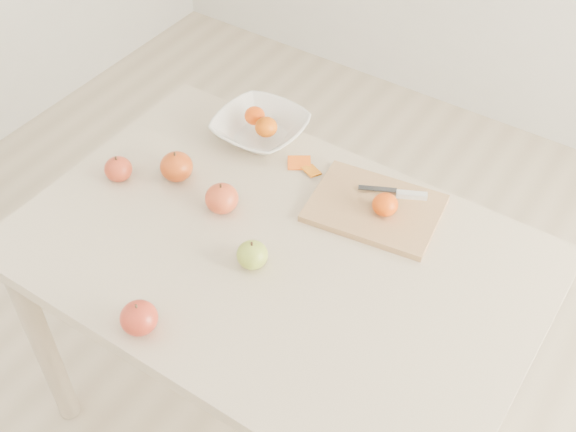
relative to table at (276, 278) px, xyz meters
The scene contains 15 objects.
ground 0.65m from the table, ahead, with size 3.50×3.50×0.00m, color #C6B293.
table is the anchor object (origin of this frame).
cutting_board 0.29m from the table, 62.20° to the left, with size 0.31×0.23×0.02m, color tan.
board_tangerine 0.31m from the table, 55.76° to the left, with size 0.06×0.06×0.05m, color #D84E07.
fruit_bowl 0.44m from the table, 130.08° to the left, with size 0.24×0.24×0.06m, color white.
bowl_tangerine_near 0.47m from the table, 131.73° to the left, with size 0.06×0.06×0.05m, color #E45208.
bowl_tangerine_far 0.42m from the table, 128.11° to the left, with size 0.06×0.06×0.05m, color #CD5007.
orange_peel_a 0.32m from the table, 112.97° to the left, with size 0.06×0.04×0.00m, color #EC5C10.
orange_peel_b 0.30m from the table, 105.71° to the left, with size 0.04×0.04×0.00m, color #CC670E.
paring_knife 0.38m from the table, 60.85° to the left, with size 0.16×0.08×0.01m.
apple_green 0.15m from the table, 106.54° to the right, with size 0.07×0.07×0.06m, color olive.
apple_red_a 0.38m from the table, 169.13° to the left, with size 0.08×0.08×0.08m, color #991807.
apple_red_b 0.23m from the table, 168.11° to the left, with size 0.08×0.08×0.07m, color #A3141A.
apple_red_d 0.49m from the table, behind, with size 0.07×0.07×0.06m, color maroon.
apple_red_c 0.38m from the table, 108.00° to the right, with size 0.08×0.08×0.07m, color maroon.
Camera 1 is at (0.64, -0.91, 1.98)m, focal length 45.00 mm.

